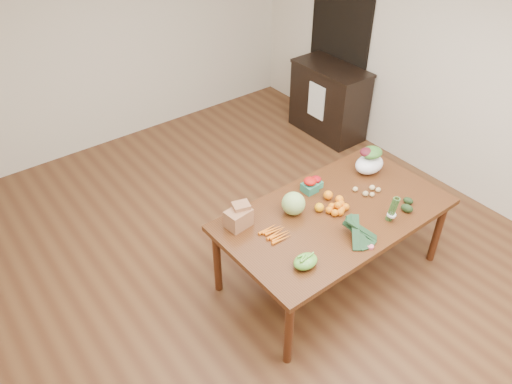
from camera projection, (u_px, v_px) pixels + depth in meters
floor at (262, 260)px, 4.88m from camera, size 6.00×6.00×0.00m
room_walls at (264, 142)px, 4.06m from camera, size 5.02×6.02×2.70m
dining_table at (331, 244)px, 4.52m from camera, size 2.03×1.14×0.75m
doorway_dark at (338, 49)px, 6.45m from camera, size 0.02×1.00×2.10m
cabinet at (329, 100)px, 6.57m from camera, size 0.52×1.02×0.94m
dish_towel at (316, 101)px, 6.37m from camera, size 0.02×0.28×0.45m
paper_bag at (239, 217)px, 4.09m from camera, size 0.28×0.23×0.19m
cabbage at (293, 203)px, 4.22m from camera, size 0.20×0.20×0.20m
strawberry_basket_a at (310, 186)px, 4.49m from camera, size 0.13×0.13×0.11m
strawberry_basket_b at (316, 183)px, 4.55m from camera, size 0.10×0.10×0.09m
orange_a at (319, 207)px, 4.28m from camera, size 0.08×0.08×0.08m
orange_b at (328, 195)px, 4.41m from camera, size 0.08×0.08×0.08m
orange_c at (339, 199)px, 4.37m from camera, size 0.07×0.07×0.07m
mandarin_cluster at (338, 207)px, 4.27m from camera, size 0.18×0.18×0.10m
carrots at (276, 233)px, 4.05m from camera, size 0.22×0.22×0.03m
snap_pea_bag at (305, 261)px, 3.76m from camera, size 0.20×0.15×0.09m
kale_bunch at (362, 234)px, 3.95m from camera, size 0.32×0.40×0.16m
asparagus_bundle at (393, 209)px, 4.13m from camera, size 0.08×0.12×0.26m
potato_a at (366, 194)px, 4.46m from camera, size 0.06×0.05×0.05m
potato_b at (372, 194)px, 4.46m from camera, size 0.05×0.04×0.04m
potato_c at (372, 188)px, 4.53m from camera, size 0.06×0.05×0.05m
potato_d at (355, 189)px, 4.52m from camera, size 0.05×0.05×0.04m
potato_e at (378, 190)px, 4.51m from camera, size 0.05×0.05×0.04m
avocado_a at (407, 208)px, 4.28m from camera, size 0.10×0.12×0.07m
avocado_b at (408, 201)px, 4.37m from camera, size 0.08×0.10×0.06m
salad_bag at (370, 161)px, 4.71m from camera, size 0.30×0.23×0.23m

